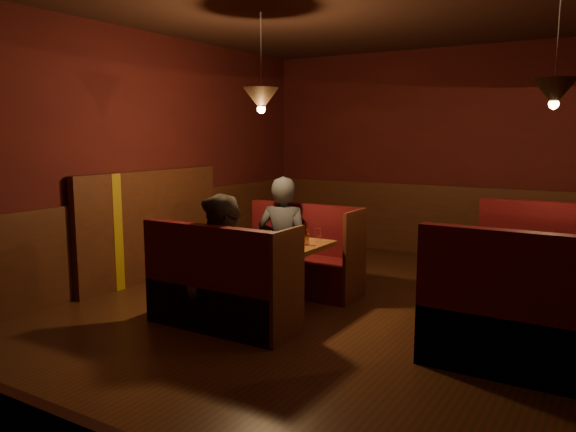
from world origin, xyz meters
The scene contains 9 objects.
room centered at (-0.28, 0.05, 1.05)m, with size 6.02×7.02×2.92m.
main_table centered at (-1.15, 0.16, 0.53)m, with size 1.27×0.77×0.89m.
main_bench_far centered at (-1.14, 0.88, 0.30)m, with size 1.40×0.50×0.96m.
main_bench_near centered at (-1.14, -0.57, 0.30)m, with size 1.40×0.50×0.96m.
second_table centered at (1.33, 0.61, 0.57)m, with size 1.36×0.87×0.77m.
second_bench_far centered at (1.36, 1.43, 0.34)m, with size 1.50×0.56×1.07m.
second_bench_near centered at (1.36, -0.20, 0.34)m, with size 1.50×0.56×1.07m.
diner_a centered at (-1.33, 0.81, 0.81)m, with size 0.59×0.39×1.62m, color #26272B.
diner_b centered at (-1.11, -0.54, 0.78)m, with size 0.76×0.59×1.55m, color #352E29.
Camera 1 is at (1.90, -4.35, 1.73)m, focal length 35.00 mm.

